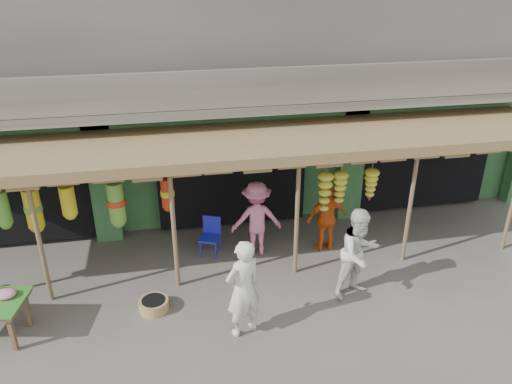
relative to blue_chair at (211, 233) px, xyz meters
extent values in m
plane|color=#514C47|center=(0.68, -0.94, -0.49)|extent=(80.00, 80.00, 0.00)
cube|color=gray|center=(0.68, 4.06, 4.51)|extent=(16.00, 6.00, 4.00)
cube|color=#2D6033|center=(0.68, 4.21, 1.01)|extent=(16.00, 5.70, 3.00)
cube|color=gray|center=(0.68, 0.71, 2.71)|extent=(16.00, 0.90, 0.22)
cube|color=gray|center=(0.68, 0.31, 3.21)|extent=(16.00, 0.10, 0.80)
cube|color=#2D6033|center=(0.68, 1.11, 2.36)|extent=(16.00, 0.35, 0.35)
cube|color=black|center=(-4.32, 2.06, 0.86)|extent=(3.60, 2.00, 2.50)
cube|color=black|center=(0.68, 2.06, 0.86)|extent=(3.60, 2.00, 2.50)
cube|color=black|center=(5.68, 2.06, 0.86)|extent=(3.60, 2.00, 2.50)
cube|color=#2D6033|center=(-2.32, 1.11, 1.01)|extent=(0.60, 0.35, 3.00)
cube|color=#2D6033|center=(3.68, 1.11, 1.01)|extent=(0.60, 0.35, 3.00)
cylinder|color=brown|center=(-3.32, -1.14, 0.81)|extent=(0.09, 0.09, 2.60)
cylinder|color=brown|center=(-0.82, -1.14, 0.81)|extent=(0.09, 0.09, 2.60)
cylinder|color=brown|center=(1.68, -1.14, 0.81)|extent=(0.09, 0.09, 2.60)
cylinder|color=brown|center=(4.18, -1.14, 0.81)|extent=(0.09, 0.09, 2.60)
cylinder|color=brown|center=(0.43, -1.14, 2.01)|extent=(12.90, 0.08, 0.08)
cylinder|color=brown|center=(-2.32, -0.74, 1.86)|extent=(5.50, 0.06, 0.06)
cube|color=brown|center=(0.68, -0.04, 2.19)|extent=(14.00, 2.70, 0.22)
cube|color=brown|center=(-3.68, -2.49, -0.15)|extent=(0.09, 0.09, 0.68)
cube|color=brown|center=(-3.56, -1.87, -0.15)|extent=(0.09, 0.09, 0.68)
ellipsoid|color=pink|center=(-3.81, -2.01, 0.36)|extent=(0.36, 0.30, 0.15)
cylinder|color=#1A20AD|center=(-0.27, -0.17, -0.29)|extent=(0.04, 0.04, 0.40)
cylinder|color=#1A20AD|center=(0.06, -0.31, -0.29)|extent=(0.04, 0.04, 0.40)
cylinder|color=#1A20AD|center=(-0.13, 0.16, -0.29)|extent=(0.04, 0.04, 0.40)
cylinder|color=#1A20AD|center=(0.20, 0.02, -0.29)|extent=(0.04, 0.04, 0.40)
cube|color=#1A20AD|center=(-0.03, -0.08, -0.07)|extent=(0.55, 0.55, 0.05)
cube|color=#1A20AD|center=(0.05, 0.11, 0.17)|extent=(0.40, 0.20, 0.45)
cylinder|color=olive|center=(-1.32, -1.85, -0.38)|extent=(0.64, 0.64, 0.22)
cylinder|color=brown|center=(-4.24, -0.92, -0.40)|extent=(0.43, 0.43, 0.19)
imported|color=silver|center=(0.28, -2.79, 0.46)|extent=(0.82, 0.70, 1.90)
imported|color=silver|center=(2.68, -2.10, 0.45)|extent=(1.11, 0.99, 1.89)
imported|color=orange|center=(2.62, -0.36, 0.32)|extent=(0.99, 0.50, 1.63)
imported|color=pink|center=(1.02, -0.19, 0.39)|extent=(1.15, 0.68, 1.75)
camera|label=1|loc=(-0.86, -9.81, 5.71)|focal=35.00mm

